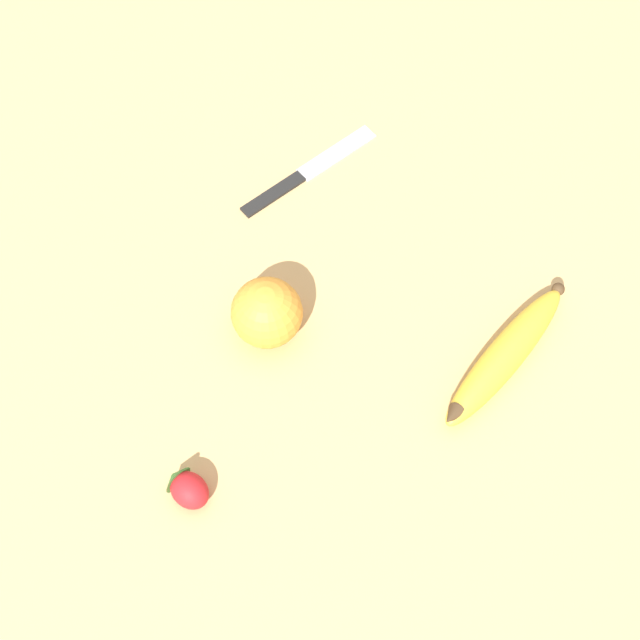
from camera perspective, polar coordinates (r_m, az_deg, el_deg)
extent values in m
plane|color=tan|center=(0.98, 1.64, 0.76)|extent=(3.00, 3.00, 0.00)
ellipsoid|color=gold|center=(0.95, 11.82, -2.03)|extent=(0.10, 0.21, 0.04)
cone|color=#47331E|center=(0.91, 8.43, -6.13)|extent=(0.03, 0.03, 0.03)
sphere|color=#47331E|center=(1.01, 15.00, 1.92)|extent=(0.01, 0.01, 0.01)
sphere|color=orange|center=(0.94, -3.42, 0.47)|extent=(0.08, 0.08, 0.08)
ellipsoid|color=red|center=(0.89, -8.35, -10.73)|extent=(0.05, 0.05, 0.03)
cone|color=#3D8438|center=(0.89, -9.26, -9.89)|extent=(0.02, 0.03, 0.03)
cube|color=silver|center=(1.10, 1.08, 10.67)|extent=(0.07, 0.11, 0.00)
cube|color=black|center=(1.06, -3.02, 8.11)|extent=(0.06, 0.08, 0.01)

